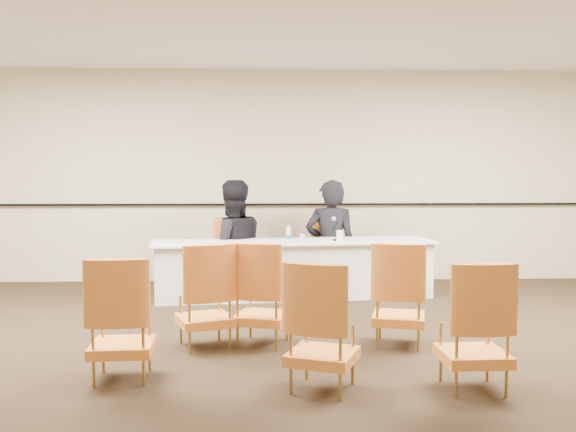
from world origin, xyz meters
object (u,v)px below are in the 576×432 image
(water_bottle, at_px, (288,233))
(coffee_cup, at_px, (340,236))
(panelist_main, at_px, (331,250))
(aud_chair_front_right, at_px, (399,294))
(panelist_second, at_px, (232,252))
(aud_chair_back_mid, at_px, (323,325))
(panelist_main_chair, at_px, (331,253))
(microphone, at_px, (337,229))
(aud_chair_back_left, at_px, (122,318))
(drinking_glass, at_px, (302,238))
(aud_chair_front_mid, at_px, (263,293))
(aud_chair_back_right, at_px, (473,325))
(aud_chair_front_left, at_px, (205,295))
(panelist_second_chair, at_px, (232,255))
(panel_table, at_px, (294,269))

(water_bottle, xyz_separation_m, coffee_cup, (0.64, 0.01, -0.03))
(panelist_main, xyz_separation_m, aud_chair_front_right, (0.32, -2.86, -0.04))
(panelist_second, distance_m, aud_chair_back_mid, 3.97)
(panelist_main_chair, height_order, coffee_cup, panelist_main_chair)
(microphone, bearing_deg, aud_chair_back_left, -132.55)
(panelist_main_chair, bearing_deg, drinking_glass, -126.60)
(aud_chair_front_mid, height_order, aud_chair_back_right, same)
(drinking_glass, distance_m, aud_chair_back_right, 3.49)
(aud_chair_front_left, relative_size, aud_chair_back_mid, 1.00)
(panelist_second_chair, xyz_separation_m, aud_chair_front_right, (1.65, -2.73, 0.00))
(panel_table, xyz_separation_m, microphone, (0.54, -0.01, 0.50))
(panel_table, xyz_separation_m, aud_chair_front_left, (-0.91, -2.27, 0.12))
(aud_chair_front_left, height_order, aud_chair_front_right, same)
(panel_table, distance_m, aud_chair_front_left, 2.45)
(aud_chair_front_mid, height_order, aud_chair_back_left, same)
(panelist_second, height_order, aud_chair_back_left, panelist_second)
(panelist_second_chair, height_order, coffee_cup, panelist_second_chair)
(panelist_main_chair, bearing_deg, aud_chair_front_left, -122.46)
(aud_chair_back_left, xyz_separation_m, aud_chair_back_mid, (1.50, -0.29, 0.00))
(water_bottle, bearing_deg, aud_chair_back_mid, -87.94)
(panel_table, bearing_deg, water_bottle, -138.01)
(panelist_main_chair, relative_size, aud_chair_front_left, 1.00)
(microphone, bearing_deg, panelist_main_chair, 81.64)
(aud_chair_front_right, bearing_deg, aud_chair_back_right, -61.93)
(panel_table, bearing_deg, coffee_cup, -12.76)
(coffee_cup, xyz_separation_m, aud_chair_back_left, (-2.02, -3.06, -0.30))
(coffee_cup, relative_size, aud_chair_front_left, 0.14)
(panelist_second_chair, bearing_deg, panelist_main_chair, -0.00)
(panelist_second_chair, distance_m, coffee_cup, 1.49)
(panelist_main_chair, height_order, aud_chair_back_mid, same)
(coffee_cup, bearing_deg, panelist_second, 159.05)
(water_bottle, bearing_deg, panelist_main, 48.25)
(panelist_main, relative_size, panelist_second, 0.99)
(panelist_main_chair, distance_m, aud_chair_back_left, 4.22)
(aud_chair_front_right, xyz_separation_m, aud_chair_back_left, (-2.30, -0.86, 0.00))
(panel_table, distance_m, aud_chair_back_right, 3.64)
(panelist_second_chair, relative_size, aud_chair_front_mid, 1.00)
(aud_chair_front_right, bearing_deg, panelist_second_chair, 135.32)
(water_bottle, height_order, aud_chair_front_left, aud_chair_front_left)
(panel_table, distance_m, drinking_glass, 0.43)
(aud_chair_back_left, bearing_deg, coffee_cup, 53.43)
(panelist_main_chair, relative_size, panelist_second, 0.50)
(panel_table, xyz_separation_m, aud_chair_back_right, (1.14, -3.45, 0.12))
(coffee_cup, relative_size, aud_chair_back_left, 0.14)
(aud_chair_front_right, height_order, aud_chair_back_right, same)
(aud_chair_back_left, bearing_deg, panelist_second_chair, 76.51)
(panelist_second, distance_m, coffee_cup, 1.49)
(panelist_second_chair, height_order, aud_chair_back_mid, same)
(aud_chair_front_mid, xyz_separation_m, aud_chair_back_left, (-1.07, -0.93, 0.00))
(panelist_second_chair, xyz_separation_m, drinking_glass, (0.90, -0.58, 0.28))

